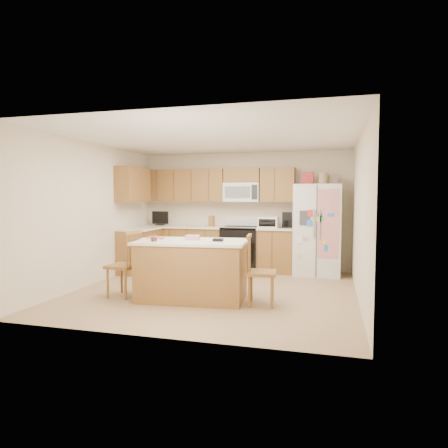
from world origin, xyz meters
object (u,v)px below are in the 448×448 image
(stove, at_px, (241,248))
(island, at_px, (192,270))
(windsor_chair_right, at_px, (259,272))
(refrigerator, at_px, (317,229))
(windsor_chair_back, at_px, (199,265))
(windsor_chair_left, at_px, (125,265))

(stove, height_order, island, stove)
(windsor_chair_right, bearing_deg, stove, 108.41)
(island, bearing_deg, refrigerator, 54.48)
(refrigerator, bearing_deg, windsor_chair_back, -135.31)
(windsor_chair_right, bearing_deg, windsor_chair_back, 149.25)
(refrigerator, bearing_deg, windsor_chair_right, -105.81)
(windsor_chair_left, distance_m, windsor_chair_right, 2.11)
(windsor_chair_back, xyz_separation_m, windsor_chair_right, (1.14, -0.68, 0.06))
(stove, distance_m, windsor_chair_right, 2.72)
(island, distance_m, windsor_chair_back, 0.63)
(stove, distance_m, windsor_chair_left, 2.92)
(island, relative_size, windsor_chair_right, 1.69)
(refrigerator, height_order, windsor_chair_right, refrigerator)
(refrigerator, xyz_separation_m, windsor_chair_back, (-1.86, -1.84, -0.50))
(island, xyz_separation_m, windsor_chair_right, (1.04, -0.06, 0.03))
(island, bearing_deg, windsor_chair_back, 99.15)
(windsor_chair_left, relative_size, windsor_chair_right, 1.02)
(stove, bearing_deg, windsor_chair_left, -115.39)
(windsor_chair_left, bearing_deg, windsor_chair_right, 1.69)
(island, bearing_deg, stove, 85.82)
(refrigerator, height_order, windsor_chair_left, refrigerator)
(refrigerator, relative_size, windsor_chair_back, 2.30)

